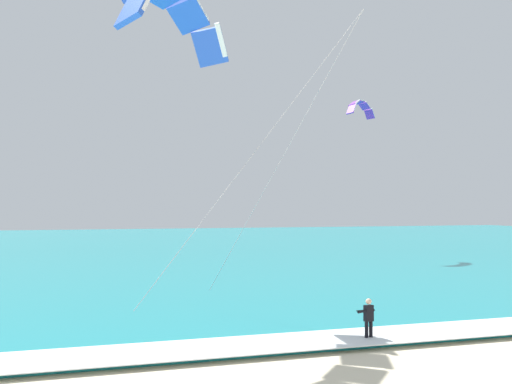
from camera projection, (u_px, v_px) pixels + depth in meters
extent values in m
cube|color=teal|center=(161.00, 246.00, 80.08)|extent=(200.00, 120.00, 0.20)
cube|color=white|center=(421.00, 332.00, 24.14)|extent=(200.00, 2.96, 0.04)
ellipsoid|color=#E04C38|center=(369.00, 343.00, 23.07)|extent=(0.66, 1.45, 0.05)
cube|color=black|center=(366.00, 341.00, 23.30)|extent=(0.17, 0.08, 0.04)
cube|color=black|center=(372.00, 343.00, 22.83)|extent=(0.17, 0.08, 0.04)
cylinder|color=black|center=(367.00, 333.00, 23.03)|extent=(0.14, 0.14, 0.84)
cylinder|color=black|center=(371.00, 332.00, 23.12)|extent=(0.14, 0.14, 0.84)
cube|color=black|center=(369.00, 313.00, 23.09)|extent=(0.37, 0.25, 0.60)
sphere|color=beige|center=(369.00, 301.00, 23.10)|extent=(0.22, 0.22, 0.22)
cylinder|color=black|center=(362.00, 312.00, 23.15)|extent=(0.17, 0.51, 0.22)
cylinder|color=black|center=(370.00, 311.00, 23.32)|extent=(0.17, 0.51, 0.22)
cylinder|color=black|center=(362.00, 310.00, 23.43)|extent=(0.55, 0.12, 0.04)
cube|color=#3F3F42|center=(367.00, 319.00, 23.19)|extent=(0.13, 0.10, 0.10)
cube|color=blue|center=(210.00, 47.00, 29.43)|extent=(1.97, 1.50, 1.82)
cube|color=white|center=(221.00, 40.00, 29.22)|extent=(0.85, 0.94, 1.48)
cube|color=blue|center=(188.00, 15.00, 28.31)|extent=(2.16, 1.99, 1.41)
cube|color=white|center=(200.00, 8.00, 28.10)|extent=(1.14, 1.31, 0.96)
cube|color=blue|center=(135.00, 6.00, 23.47)|extent=(1.57, 2.00, 1.82)
cylinder|color=#B2B2B7|center=(279.00, 164.00, 26.45)|extent=(4.23, 7.42, 11.54)
cylinder|color=#B2B2B7|center=(250.00, 158.00, 23.47)|extent=(8.40, 2.53, 11.54)
cube|color=purple|center=(370.00, 114.00, 62.03)|extent=(1.13, 1.02, 1.01)
cube|color=white|center=(373.00, 113.00, 61.82)|extent=(0.61, 0.47, 0.87)
cube|color=purple|center=(364.00, 106.00, 61.47)|extent=(1.31, 1.21, 0.73)
cube|color=white|center=(368.00, 105.00, 61.25)|extent=(0.82, 0.63, 0.55)
cube|color=purple|center=(359.00, 102.00, 60.64)|extent=(1.33, 1.28, 0.29)
cube|color=white|center=(362.00, 101.00, 60.43)|extent=(0.89, 0.68, 0.12)
cube|color=purple|center=(354.00, 103.00, 59.75)|extent=(1.22, 1.25, 0.73)
cube|color=white|center=(358.00, 102.00, 59.53)|extent=(0.82, 0.62, 0.55)
cube|color=purple|center=(351.00, 109.00, 58.99)|extent=(0.95, 1.13, 1.01)
cube|color=white|center=(355.00, 108.00, 58.77)|extent=(0.59, 0.47, 0.87)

